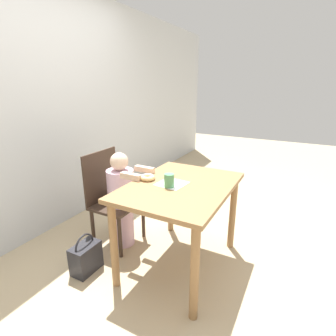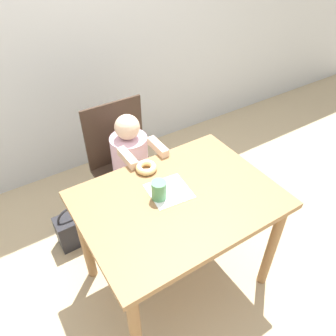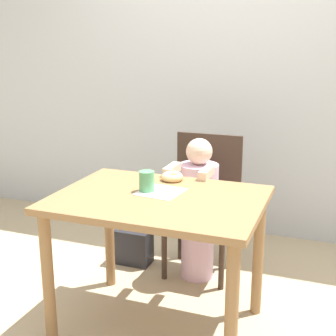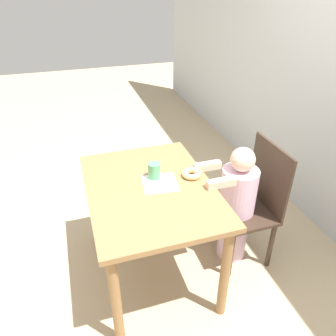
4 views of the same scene
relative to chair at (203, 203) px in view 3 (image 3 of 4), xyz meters
The scene contains 9 objects.
ground_plane 0.88m from the chair, 91.73° to the right, with size 12.00×12.00×0.00m, color tan.
wall_back 1.10m from the chair, 91.66° to the left, with size 8.00×0.05×2.50m.
dining_table 0.76m from the chair, 91.73° to the right, with size 1.05×0.78×0.75m.
chair is the anchor object (origin of this frame).
child_figure 0.12m from the chair, 90.00° to the right, with size 0.26×0.42×0.93m.
donut 0.55m from the chair, 96.91° to the right, with size 0.12×0.12×0.04m.
napkin 0.73m from the chair, 93.36° to the right, with size 0.24×0.24×0.00m.
handbag 0.59m from the chair, 169.20° to the right, with size 0.25×0.15×0.35m.
cup 0.78m from the chair, 99.13° to the right, with size 0.08×0.08×0.11m.
Camera 3 is at (0.83, -2.09, 1.50)m, focal length 50.00 mm.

